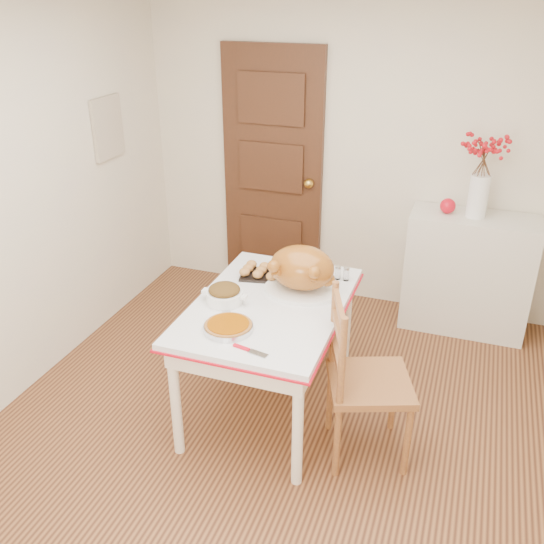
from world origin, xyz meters
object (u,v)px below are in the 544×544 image
at_px(turkey_platter, 302,270).
at_px(pumpkin_pie, 228,326).
at_px(sideboard, 467,273).
at_px(chair_oak, 370,379).
at_px(kitchen_table, 269,357).

relative_size(turkey_platter, pumpkin_pie, 1.71).
bearing_deg(turkey_platter, sideboard, 33.35).
bearing_deg(sideboard, turkey_platter, -127.22).
height_order(chair_oak, pumpkin_pie, chair_oak).
bearing_deg(pumpkin_pie, sideboard, 56.62).
xyz_separation_m(turkey_platter, pumpkin_pie, (-0.24, -0.56, -0.12)).
relative_size(sideboard, kitchen_table, 0.72).
height_order(chair_oak, turkey_platter, turkey_platter).
bearing_deg(kitchen_table, sideboard, 53.10).
relative_size(kitchen_table, pumpkin_pie, 4.72).
distance_m(turkey_platter, pumpkin_pie, 0.63).
distance_m(kitchen_table, pumpkin_pie, 0.56).
height_order(kitchen_table, pumpkin_pie, pumpkin_pie).
xyz_separation_m(kitchen_table, chair_oak, (0.66, -0.19, 0.12)).
distance_m(chair_oak, turkey_platter, 0.77).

